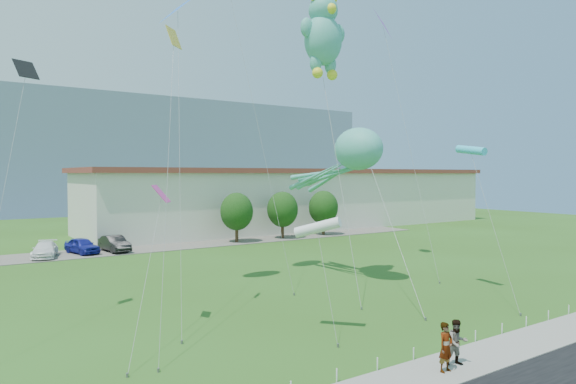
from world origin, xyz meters
The scene contains 23 objects.
ground centered at (0.00, 0.00, 0.00)m, with size 160.00×160.00×0.00m, color #2C5217.
sidewalk centered at (0.00, -2.75, 0.05)m, with size 80.00×2.50×0.10m, color gray.
parking_strip centered at (0.00, 35.00, 0.03)m, with size 70.00×6.00×0.06m, color #59544C.
hill_ridge centered at (0.00, 120.00, 12.50)m, with size 160.00×50.00×25.00m, color slate.
warehouse centered at (26.00, 44.00, 4.12)m, with size 61.00×15.00×8.20m.
rope_fence centered at (0.00, -1.30, 0.25)m, with size 26.05×0.05×0.50m.
tree_near centered at (10.00, 34.00, 3.39)m, with size 3.60×3.60×5.47m.
tree_mid centered at (16.00, 34.00, 3.39)m, with size 3.60×3.60×5.47m.
tree_far centered at (22.00, 34.00, 3.39)m, with size 3.60×3.60×5.47m.
pedestrian_left centered at (-1.15, -3.00, 1.02)m, with size 0.67×0.44×1.85m, color gray.
pedestrian_right centered at (-0.25, -2.82, 0.98)m, with size 0.86×0.67×1.76m, color gray.
parked_car_white centered at (-9.10, 34.53, 0.74)m, with size 1.90×4.67×1.35m, color white.
parked_car_blue centered at (-5.85, 34.95, 0.79)m, with size 1.73×4.31×1.47m, color navy.
parked_car_black centered at (-2.99, 34.49, 0.82)m, with size 1.61×4.60×1.52m, color black.
octopus_kite centered at (6.71, 11.75, 8.52)m, with size 4.50×14.85×10.62m.
teddy_bear_kite centered at (4.80, 12.08, 16.91)m, with size 4.25×7.74×19.64m.
small_kite_yellow centered at (-7.05, 9.05, 12.58)m, with size 4.08×7.44×14.93m.
small_kite_white centered at (-2.18, 3.52, 4.97)m, with size 0.70×3.16×5.44m.
small_kite_pink centered at (-8.09, 8.23, 5.89)m, with size 4.03×6.08×6.95m.
small_kite_black centered at (-13.40, 12.42, 11.12)m, with size 3.65×7.64×13.14m.
small_kite_purple centered at (14.00, 15.65, 19.42)m, with size 3.64×9.02×20.66m.
small_kite_blue centered at (-4.35, 14.92, 17.32)m, with size 4.70×10.13×18.47m.
small_kite_cyan centered at (11.01, 4.91, 8.91)m, with size 2.83×6.21×9.42m.
Camera 1 is at (-16.63, -15.36, 7.48)m, focal length 32.00 mm.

